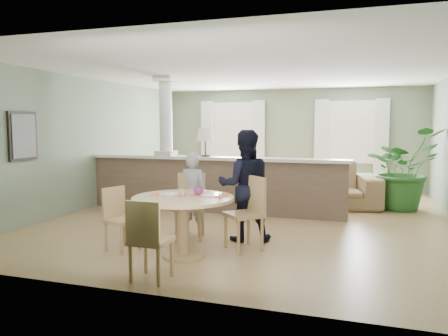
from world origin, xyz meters
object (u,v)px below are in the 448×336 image
(dining_table, at_px, (184,209))
(chair_far_man, at_px, (249,209))
(houseplant, at_px, (402,169))
(sofa, at_px, (299,184))
(chair_side, at_px, (119,216))
(man_person, at_px, (245,186))
(chair_near, at_px, (148,237))
(child_person, at_px, (193,194))
(chair_far_boy, at_px, (191,202))

(dining_table, bearing_deg, chair_far_man, 41.45)
(houseplant, height_order, chair_far_man, houseplant)
(sofa, bearing_deg, chair_side, -126.71)
(chair_far_man, distance_m, man_person, 0.53)
(sofa, xyz_separation_m, dining_table, (-0.91, -4.10, 0.16))
(chair_near, height_order, chair_side, chair_near)
(chair_far_man, height_order, child_person, child_person)
(sofa, xyz_separation_m, child_person, (-1.23, -3.01, 0.18))
(child_person, bearing_deg, houseplant, -133.26)
(sofa, relative_size, child_person, 2.48)
(houseplant, bearing_deg, man_person, -125.90)
(chair_near, bearing_deg, houseplant, -118.36)
(chair_far_boy, height_order, chair_far_man, chair_far_man)
(chair_far_man, relative_size, child_person, 0.77)
(sofa, height_order, chair_far_man, chair_far_man)
(sofa, xyz_separation_m, chair_far_boy, (-1.21, -3.14, 0.07))
(chair_side, relative_size, man_person, 0.53)
(chair_far_man, xyz_separation_m, man_person, (-0.17, 0.43, 0.27))
(houseplant, bearing_deg, sofa, -171.22)
(sofa, distance_m, chair_far_man, 3.48)
(child_person, bearing_deg, chair_side, 59.44)
(houseplant, height_order, chair_far_boy, houseplant)
(chair_far_man, bearing_deg, chair_near, -69.22)
(man_person, bearing_deg, chair_far_boy, -12.46)
(dining_table, bearing_deg, chair_near, -90.53)
(chair_near, bearing_deg, dining_table, -89.97)
(dining_table, distance_m, chair_side, 1.00)
(houseplant, height_order, chair_near, houseplant)
(man_person, bearing_deg, houseplant, -144.82)
(chair_far_boy, bearing_deg, man_person, -7.25)
(dining_table, height_order, chair_far_man, chair_far_man)
(chair_side, bearing_deg, houseplant, -22.93)
(sofa, distance_m, man_person, 3.09)
(houseplant, xyz_separation_m, chair_near, (-2.98, -5.40, -0.33))
(chair_far_boy, relative_size, chair_near, 1.07)
(houseplant, distance_m, chair_far_man, 4.42)
(dining_table, bearing_deg, houseplant, 56.06)
(chair_far_boy, distance_m, chair_near, 1.96)
(dining_table, relative_size, chair_far_man, 1.31)
(child_person, bearing_deg, chair_far_boy, 97.95)
(sofa, height_order, dining_table, sofa)
(chair_near, relative_size, man_person, 0.56)
(chair_far_man, xyz_separation_m, child_person, (-1.03, 0.47, 0.10))
(dining_table, bearing_deg, chair_far_boy, 107.37)
(sofa, relative_size, chair_far_boy, 3.30)
(chair_near, bearing_deg, chair_far_boy, -80.90)
(chair_near, relative_size, child_person, 0.71)
(sofa, height_order, chair_far_boy, chair_far_boy)
(chair_near, bearing_deg, man_person, -104.50)
(chair_far_boy, bearing_deg, child_person, 82.79)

